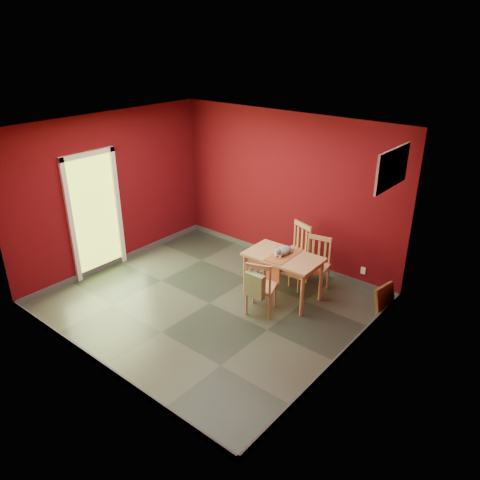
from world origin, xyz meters
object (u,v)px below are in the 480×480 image
Objects in this scene: chair_near at (261,286)px; cat at (284,249)px; dining_table at (283,261)px; chair_far_left at (295,251)px; tote_bag at (255,285)px; picture_frame at (384,299)px; chair_far_right at (315,264)px.

cat is (-0.02, 0.61, 0.38)m from chair_near.
chair_far_left is (-0.21, 0.66, -0.14)m from dining_table.
chair_near is at bearing 103.10° from tote_bag.
chair_far_left is 1.67m from picture_frame.
cat is at bearing -120.54° from chair_far_right.
cat is 0.83× the size of picture_frame.
dining_table is at bearing 90.11° from chair_near.
chair_near is (0.21, -1.23, -0.05)m from chair_far_left.
chair_near is 1.88m from picture_frame.
cat is at bearing 94.89° from tote_bag.
cat reaches higher than chair_far_right.
dining_table is at bearing -117.12° from chair_far_right.
chair_far_right is at bearing 58.20° from cat.
picture_frame is (1.16, 0.10, -0.25)m from chair_far_right.
picture_frame is at bearing 21.13° from cat.
cat is (0.19, -0.62, 0.33)m from chair_far_left.
chair_far_left is 2.24× the size of tote_bag.
cat is at bearing -72.93° from chair_far_left.
chair_far_left reaches higher than picture_frame.
dining_table is at bearing 93.59° from tote_bag.
chair_near is at bearing -89.19° from cat.
chair_far_left is at bearing 164.85° from chair_far_right.
tote_bag is (0.26, -1.43, 0.07)m from chair_far_left.
chair_far_right is 0.68m from cat.
tote_bag is (0.05, -0.78, -0.07)m from dining_table.
picture_frame is at bearing 23.85° from dining_table.
chair_far_right is 2.08× the size of tote_bag.
chair_far_right is at bearing -15.15° from chair_far_left.
dining_table is 1.31× the size of chair_far_right.
chair_far_right is at bearing 80.36° from tote_bag.
cat is at bearing -157.61° from picture_frame.
tote_bag is at bearing -99.64° from chair_far_right.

